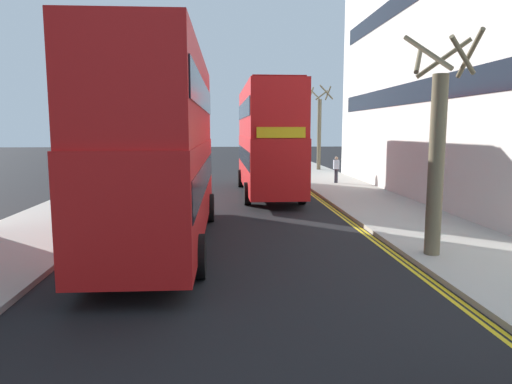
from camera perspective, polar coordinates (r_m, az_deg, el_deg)
sidewalk_right at (r=18.62m, az=17.69°, el=-3.05°), size 4.00×80.00×0.14m
sidewalk_left at (r=18.41m, az=-23.47°, el=-3.45°), size 4.00×80.00×0.14m
kerb_line_outer at (r=16.10m, az=13.30°, el=-4.78°), size 0.10×56.00×0.01m
kerb_line_inner at (r=16.05m, az=12.76°, el=-4.80°), size 0.10×56.00×0.01m
double_decker_bus_away at (r=13.97m, az=-11.48°, el=5.92°), size 2.84×10.82×5.64m
double_decker_bus_oncoming at (r=24.37m, az=1.40°, el=6.78°), size 2.90×10.84×5.64m
pedestrian_far at (r=29.01m, az=9.80°, el=2.78°), size 0.34×0.22×1.62m
street_tree_near at (r=38.43m, az=7.76°, el=7.77°), size 2.07×2.06×6.74m
street_tree_mid at (r=12.91m, az=21.31°, el=4.49°), size 1.92×1.92×5.68m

